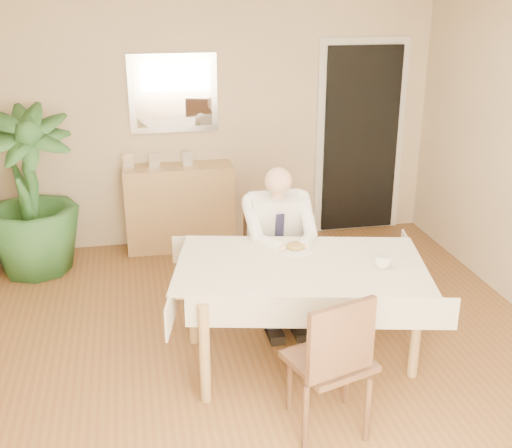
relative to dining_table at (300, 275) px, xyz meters
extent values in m
plane|color=brown|center=(-0.25, -0.05, -0.67)|extent=(5.00, 5.00, 0.00)
cube|color=beige|center=(-0.25, 2.45, 0.63)|extent=(4.50, 0.02, 2.60)
cube|color=silver|center=(-0.25, -2.53, 0.78)|extent=(1.34, 0.02, 1.44)
cube|color=white|center=(-0.25, -2.51, 0.78)|extent=(1.18, 0.02, 1.28)
cube|color=silver|center=(1.30, 2.43, 0.33)|extent=(0.96, 0.03, 2.10)
cube|color=black|center=(1.30, 2.40, 0.33)|extent=(0.80, 0.05, 1.95)
cube|color=silver|center=(-0.65, 2.43, 0.88)|extent=(0.86, 0.03, 0.76)
cube|color=white|center=(-0.65, 2.41, 0.88)|extent=(0.74, 0.02, 0.64)
cube|color=#9A7B4A|center=(0.00, 0.00, 0.05)|extent=(1.76, 1.23, 0.04)
cube|color=beige|center=(0.00, 0.00, 0.08)|extent=(1.88, 1.35, 0.01)
cube|color=beige|center=(0.00, -0.50, -0.03)|extent=(1.66, 0.39, 0.22)
cube|color=beige|center=(0.00, 0.50, -0.03)|extent=(1.66, 0.39, 0.22)
cube|color=beige|center=(-0.85, 0.00, -0.03)|extent=(0.23, 0.98, 0.22)
cube|color=beige|center=(0.85, 0.00, -0.03)|extent=(0.23, 0.98, 0.22)
cylinder|color=#9A7B4A|center=(-0.72, -0.37, -0.32)|extent=(0.07, 0.07, 0.70)
cylinder|color=#9A7B4A|center=(0.72, -0.37, -0.32)|extent=(0.07, 0.07, 0.70)
cylinder|color=#9A7B4A|center=(-0.72, 0.37, -0.32)|extent=(0.07, 0.07, 0.70)
cylinder|color=#9A7B4A|center=(0.72, 0.37, -0.32)|extent=(0.07, 0.07, 0.70)
cube|color=#402C1B|center=(0.00, 0.80, -0.22)|extent=(0.46, 0.46, 0.04)
cube|color=#402C1B|center=(0.00, 1.00, 0.03)|extent=(0.44, 0.06, 0.43)
cylinder|color=#402C1B|center=(-0.19, 0.61, -0.46)|extent=(0.04, 0.04, 0.43)
cylinder|color=#402C1B|center=(0.19, 0.61, -0.46)|extent=(0.04, 0.04, 0.43)
cylinder|color=#402C1B|center=(-0.19, 0.99, -0.46)|extent=(0.04, 0.04, 0.43)
cylinder|color=#402C1B|center=(0.19, 0.99, -0.46)|extent=(0.04, 0.04, 0.43)
cube|color=#402C1B|center=(-0.02, -0.75, -0.22)|extent=(0.55, 0.55, 0.04)
cube|color=#402C1B|center=(-0.02, -0.95, 0.04)|extent=(0.43, 0.17, 0.44)
cylinder|color=#402C1B|center=(-0.21, -0.94, -0.45)|extent=(0.04, 0.04, 0.43)
cylinder|color=#402C1B|center=(0.17, -0.94, -0.45)|extent=(0.04, 0.04, 0.43)
cylinder|color=#402C1B|center=(-0.21, -0.56, -0.45)|extent=(0.04, 0.04, 0.43)
cylinder|color=#402C1B|center=(0.17, -0.56, -0.45)|extent=(0.04, 0.04, 0.43)
cube|color=white|center=(0.00, 0.76, 0.08)|extent=(0.42, 0.31, 0.55)
cube|color=black|center=(0.00, 0.64, 0.05)|extent=(0.07, 0.08, 0.36)
cylinder|color=tan|center=(0.00, 0.71, 0.37)|extent=(0.09, 0.09, 0.08)
sphere|color=tan|center=(0.00, 0.69, 0.47)|extent=(0.21, 0.21, 0.21)
cube|color=black|center=(-0.10, 0.56, -0.15)|extent=(0.13, 0.42, 0.13)
cube|color=black|center=(0.10, 0.56, -0.15)|extent=(0.13, 0.42, 0.13)
cube|color=black|center=(-0.10, 0.38, -0.44)|extent=(0.11, 0.12, 0.45)
cube|color=black|center=(0.10, 0.38, -0.44)|extent=(0.11, 0.12, 0.45)
cube|color=black|center=(-0.10, 0.32, -0.63)|extent=(0.11, 0.26, 0.07)
cube|color=black|center=(0.10, 0.32, -0.63)|extent=(0.11, 0.26, 0.07)
cylinder|color=white|center=(0.03, 0.24, 0.09)|extent=(0.26, 0.26, 0.02)
ellipsoid|color=olive|center=(0.03, 0.24, 0.11)|extent=(0.14, 0.14, 0.06)
cylinder|color=silver|center=(0.07, 0.18, 0.11)|extent=(0.01, 0.13, 0.01)
cylinder|color=silver|center=(-0.01, 0.18, 0.11)|extent=(0.01, 0.13, 0.01)
imported|color=white|center=(0.52, -0.18, 0.13)|extent=(0.12, 0.12, 0.09)
cube|color=#9A7B4A|center=(-0.65, 2.27, -0.24)|extent=(1.08, 0.37, 0.86)
cube|color=silver|center=(-1.12, 2.29, 0.26)|extent=(0.10, 0.02, 0.14)
cube|color=silver|center=(-0.87, 2.29, 0.26)|extent=(0.10, 0.02, 0.14)
cube|color=silver|center=(-0.55, 2.28, 0.26)|extent=(0.10, 0.02, 0.14)
imported|color=#234E21|center=(-2.03, 1.96, 0.10)|extent=(0.97, 0.97, 1.54)
camera|label=1|loc=(-1.09, -3.88, 1.90)|focal=45.00mm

